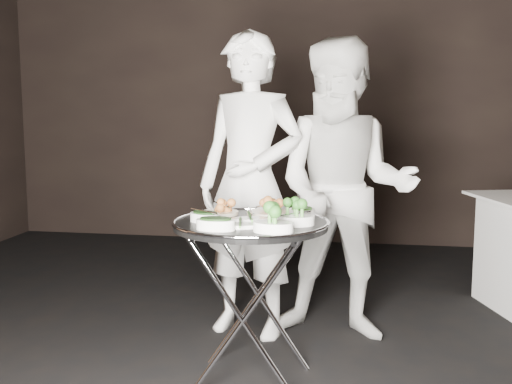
% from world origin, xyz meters
% --- Properties ---
extents(wall_back, '(6.00, 0.05, 3.00)m').
position_xyz_m(wall_back, '(0.00, 3.52, 1.50)').
color(wall_back, black).
rests_on(wall_back, floor).
extents(tray_stand, '(0.55, 0.47, 0.81)m').
position_xyz_m(tray_stand, '(0.09, 0.13, 0.45)').
color(tray_stand, silver).
rests_on(tray_stand, floor).
extents(serving_tray, '(0.77, 0.77, 0.04)m').
position_xyz_m(serving_tray, '(0.09, 0.13, 0.82)').
color(serving_tray, black).
rests_on(serving_tray, tray_stand).
extents(potato_plate_a, '(0.19, 0.19, 0.07)m').
position_xyz_m(potato_plate_a, '(-0.10, 0.31, 0.86)').
color(potato_plate_a, beige).
rests_on(potato_plate_a, serving_tray).
extents(potato_plate_b, '(0.23, 0.23, 0.08)m').
position_xyz_m(potato_plate_b, '(0.14, 0.34, 0.86)').
color(potato_plate_b, beige).
rests_on(potato_plate_b, serving_tray).
extents(greens_bowl, '(0.13, 0.13, 0.08)m').
position_xyz_m(greens_bowl, '(0.32, 0.26, 0.86)').
color(greens_bowl, white).
rests_on(greens_bowl, serving_tray).
extents(asparagus_plate_a, '(0.20, 0.14, 0.04)m').
position_xyz_m(asparagus_plate_a, '(0.08, 0.14, 0.84)').
color(asparagus_plate_a, white).
rests_on(asparagus_plate_a, serving_tray).
extents(asparagus_plate_b, '(0.19, 0.13, 0.04)m').
position_xyz_m(asparagus_plate_b, '(0.07, -0.02, 0.84)').
color(asparagus_plate_b, white).
rests_on(asparagus_plate_b, serving_tray).
extents(spinach_bowl_a, '(0.19, 0.16, 0.07)m').
position_xyz_m(spinach_bowl_a, '(-0.13, 0.09, 0.86)').
color(spinach_bowl_a, white).
rests_on(spinach_bowl_a, serving_tray).
extents(spinach_bowl_b, '(0.19, 0.13, 0.08)m').
position_xyz_m(spinach_bowl_b, '(-0.03, -0.09, 0.86)').
color(spinach_bowl_b, white).
rests_on(spinach_bowl_b, serving_tray).
extents(broccoli_bowl_a, '(0.21, 0.18, 0.08)m').
position_xyz_m(broccoli_bowl_a, '(0.31, 0.09, 0.86)').
color(broccoli_bowl_a, white).
rests_on(broccoli_bowl_a, serving_tray).
extents(broccoli_bowl_b, '(0.20, 0.16, 0.08)m').
position_xyz_m(broccoli_bowl_b, '(0.23, -0.10, 0.86)').
color(broccoli_bowl_b, white).
rests_on(broccoli_bowl_b, serving_tray).
extents(serving_utensils, '(0.59, 0.44, 0.01)m').
position_xyz_m(serving_utensils, '(0.10, 0.20, 0.88)').
color(serving_utensils, silver).
rests_on(serving_utensils, serving_tray).
extents(waiter_left, '(0.75, 0.59, 1.82)m').
position_xyz_m(waiter_left, '(-0.05, 0.86, 0.91)').
color(waiter_left, white).
rests_on(waiter_left, floor).
extents(waiter_right, '(0.92, 0.75, 1.77)m').
position_xyz_m(waiter_right, '(0.51, 0.88, 0.89)').
color(waiter_right, white).
rests_on(waiter_right, floor).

